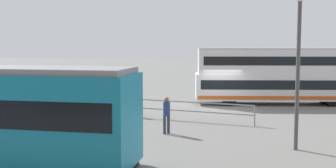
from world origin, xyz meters
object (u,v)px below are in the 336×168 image
at_px(pedestrian_crossing, 166,113).
at_px(info_sign, 75,88).
at_px(double_decker_bus, 281,76).
at_px(pedestrian_near_railing, 129,101).
at_px(street_lamp, 298,58).

xyz_separation_m(pedestrian_crossing, info_sign, (6.70, -3.66, 0.58)).
height_order(double_decker_bus, info_sign, double_decker_bus).
bearing_deg(pedestrian_near_railing, street_lamp, 149.08).
xyz_separation_m(pedestrian_near_railing, info_sign, (3.27, 0.42, 0.68)).
bearing_deg(double_decker_bus, pedestrian_near_railing, 41.10).
bearing_deg(pedestrian_crossing, double_decker_bus, -113.91).
bearing_deg(pedestrian_near_railing, pedestrian_crossing, 130.05).
height_order(double_decker_bus, street_lamp, street_lamp).
bearing_deg(double_decker_bus, pedestrian_crossing, 66.09).
distance_m(pedestrian_crossing, info_sign, 7.66).
bearing_deg(street_lamp, pedestrian_crossing, -14.10).
relative_size(pedestrian_crossing, street_lamp, 0.28).
relative_size(info_sign, street_lamp, 0.37).
xyz_separation_m(pedestrian_near_railing, street_lamp, (-9.25, 5.54, 2.77)).
height_order(double_decker_bus, pedestrian_near_railing, double_decker_bus).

